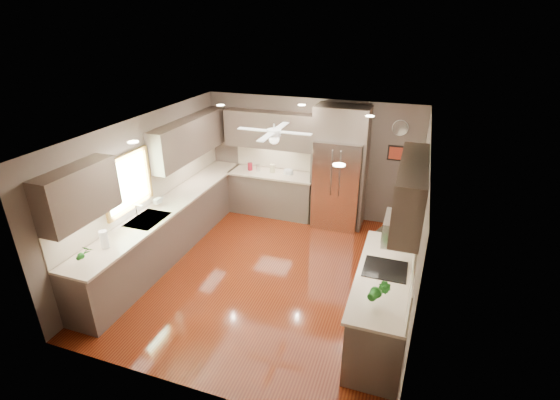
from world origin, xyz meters
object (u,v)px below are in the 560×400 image
Objects in this scene: canister_a at (250,167)px; potted_plant_left at (83,252)px; soap_bottle at (159,200)px; paper_towel at (104,239)px; bowl at (288,174)px; stool at (387,243)px; potted_plant_right at (379,292)px; canister_b at (258,168)px; microwave at (400,230)px; refrigerator at (339,170)px; canister_c at (272,168)px.

potted_plant_left reaches higher than canister_a.
paper_towel is at bearing -85.80° from soap_bottle.
bowl is at bearing 52.31° from soap_bottle.
bowl is 0.74× the size of paper_towel.
potted_plant_left is 4.96m from stool.
canister_b is at bearing 129.10° from potted_plant_right.
microwave reaches higher than bowl.
refrigerator is at bearing 108.45° from potted_plant_right.
potted_plant_right is at bearing -57.86° from bowl.
soap_bottle is 2.75m from bowl.
stool is (3.78, 3.11, -0.85)m from potted_plant_left.
refrigerator is 5.03× the size of stool.
canister_c is 0.37m from bowl.
bowl is at bearing 122.14° from potted_plant_right.
potted_plant_right is at bearing -71.55° from refrigerator.
refrigerator is at bearing 56.45° from potted_plant_left.
stool is (3.88, 1.24, -0.80)m from soap_bottle.
canister_b is (0.18, 0.01, -0.01)m from canister_a.
canister_b reaches higher than stool.
potted_plant_left is 0.55× the size of microwave.
potted_plant_right is at bearing -54.18° from canister_c.
refrigerator reaches higher than canister_c.
paper_towel reaches higher than bowl.
soap_bottle reaches higher than canister_c.
potted_plant_left is (-0.90, -4.06, 0.08)m from canister_b.
bowl is at bearing 131.28° from microwave.
canister_c is at bearing 71.76° from paper_towel.
potted_plant_left is at bearing -86.96° from soap_bottle.
refrigerator is 8.47× the size of paper_towel.
paper_towel is at bearing -108.24° from canister_c.
potted_plant_left reaches higher than bowl.
paper_towel is at bearing -167.10° from microwave.
potted_plant_left is at bearing -102.50° from canister_b.
potted_plant_left is 0.94× the size of potted_plant_right.
paper_towel is at bearing -179.65° from potted_plant_right.
canister_b is at bearing 4.08° from canister_a.
microwave is (3.09, -2.75, 0.47)m from canister_b.
canister_a is at bearing -177.00° from canister_c.
canister_b is 0.30× the size of stool.
canister_b is 4.69m from potted_plant_right.
canister_a is 0.50× the size of potted_plant_right.
canister_b is at bearing 178.70° from bowl.
canister_c reaches higher than stool.
canister_c is 0.07× the size of refrigerator.
canister_a is 4.80m from potted_plant_right.
stool is at bearing -18.29° from canister_b.
microwave is at bearing -40.00° from canister_a.
soap_bottle is at bearing -162.29° from stool.
canister_b is 0.83× the size of canister_c.
potted_plant_left is 4.21m from microwave.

